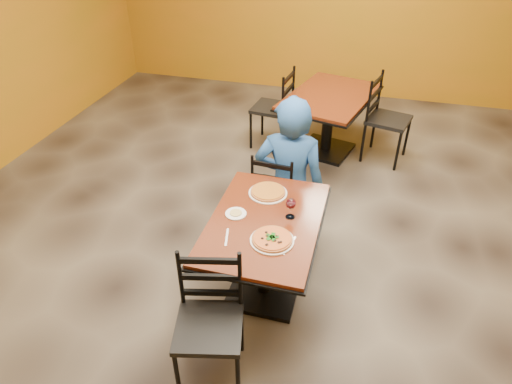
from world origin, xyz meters
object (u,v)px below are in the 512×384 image
(side_plate, at_px, (236,214))
(wine_glass, at_px, (291,207))
(plate_main, at_px, (272,240))
(plate_far, at_px, (268,193))
(chair_main_far, at_px, (277,190))
(chair_second_left, at_px, (272,108))
(chair_main_near, at_px, (209,328))
(pizza_main, at_px, (272,239))
(chair_second_right, at_px, (389,120))
(table_main, at_px, (265,240))
(table_second, at_px, (329,110))
(pizza_far, at_px, (268,191))
(diner, at_px, (290,167))

(side_plate, xyz_separation_m, wine_glass, (0.40, 0.07, 0.08))
(plate_main, height_order, wine_glass, wine_glass)
(plate_far, bearing_deg, plate_main, -73.18)
(chair_main_far, relative_size, chair_second_left, 0.88)
(chair_main_near, xyz_separation_m, wine_glass, (0.33, 0.91, 0.37))
(chair_main_near, relative_size, side_plate, 5.87)
(side_plate, bearing_deg, pizza_main, -34.22)
(chair_main_far, bearing_deg, chair_second_right, -116.45)
(table_main, xyz_separation_m, side_plate, (-0.23, 0.02, 0.20))
(table_second, relative_size, wine_glass, 8.38)
(table_main, height_order, plate_far, plate_far)
(chair_second_left, height_order, wine_glass, chair_second_left)
(chair_main_far, bearing_deg, plate_far, 98.26)
(table_second, xyz_separation_m, plate_main, (-0.05, -2.73, 0.19))
(chair_second_left, relative_size, pizza_far, 3.54)
(diner, distance_m, plate_far, 0.57)
(chair_main_near, height_order, plate_main, chair_main_near)
(pizza_far, distance_m, wine_glass, 0.35)
(side_plate, bearing_deg, chair_main_far, 81.61)
(plate_main, distance_m, wine_glass, 0.32)
(chair_second_left, distance_m, plate_far, 2.25)
(table_second, height_order, chair_second_left, chair_second_left)
(plate_main, bearing_deg, plate_far, 106.82)
(pizza_main, bearing_deg, pizza_far, 106.82)
(table_second, distance_m, chair_second_left, 0.71)
(chair_main_far, xyz_separation_m, side_plate, (-0.13, -0.85, 0.32))
(table_main, distance_m, wine_glass, 0.34)
(chair_second_left, xyz_separation_m, wine_glass, (0.72, -2.43, 0.34))
(side_plate, bearing_deg, wine_glass, 10.48)
(table_second, bearing_deg, plate_far, -95.68)
(table_second, distance_m, chair_main_far, 1.68)
(wine_glass, bearing_deg, side_plate, -169.52)
(side_plate, bearing_deg, pizza_far, 63.02)
(pizza_main, height_order, pizza_far, same)
(wine_glass, bearing_deg, chair_second_left, 106.51)
(chair_main_near, xyz_separation_m, pizza_far, (0.09, 1.16, 0.30))
(chair_second_left, bearing_deg, pizza_far, 18.96)
(chair_main_near, relative_size, pizza_far, 3.35)
(chair_second_left, relative_size, pizza_main, 3.49)
(chair_second_left, bearing_deg, table_second, 96.36)
(table_main, bearing_deg, pizza_main, -63.65)
(chair_main_near, distance_m, chair_second_right, 3.49)
(chair_main_far, height_order, wine_glass, wine_glass)
(pizza_main, bearing_deg, wine_glass, 77.65)
(pizza_main, bearing_deg, diner, 95.03)
(chair_second_left, bearing_deg, side_plate, 13.64)
(table_main, bearing_deg, side_plate, 176.09)
(table_main, xyz_separation_m, chair_second_left, (-0.55, 2.52, -0.06))
(pizza_far, relative_size, side_plate, 1.75)
(chair_second_left, bearing_deg, chair_second_right, 96.36)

